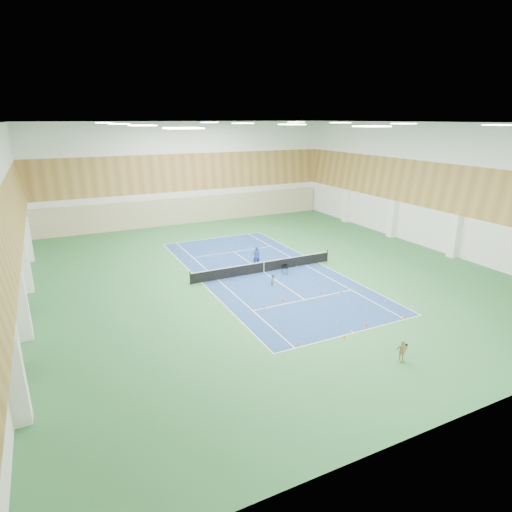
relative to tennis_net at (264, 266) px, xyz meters
The scene contains 22 objects.
ground 0.55m from the tennis_net, ahead, with size 40.00×40.00×0.00m, color #2C6636.
room_shell 5.45m from the tennis_net, ahead, with size 36.00×40.00×12.00m, color white, non-canonical shape.
wood_cladding 7.45m from the tennis_net, ahead, with size 36.00×40.00×8.00m, color #A67A3D, non-canonical shape.
ceiling_light_grid 11.37m from the tennis_net, ahead, with size 21.40×25.40×0.06m, color white, non-canonical shape.
court_surface 0.55m from the tennis_net, ahead, with size 10.97×23.77×0.01m, color navy.
tennis_balls_scatter 0.50m from the tennis_net, ahead, with size 10.57×22.77×0.07m, color #BCDD25, non-canonical shape.
tennis_net is the anchor object (origin of this frame).
back_curtain 19.78m from the tennis_net, 90.00° to the left, with size 35.40×0.16×3.20m, color #C6B793.
door_left_a 19.63m from the tennis_net, 155.94° to the right, with size 0.08×1.80×2.20m, color #593319.
door_left_b 17.93m from the tennis_net, behind, with size 0.08×1.80×2.20m, color #593319.
coach 1.72m from the tennis_net, 85.90° to the left, with size 0.66×0.43×1.81m, color #203D94.
child_court 3.12m from the tennis_net, 103.56° to the right, with size 0.47×0.37×0.97m, color #919199.
child_apron 15.52m from the tennis_net, 89.17° to the right, with size 0.73×0.30×1.25m, color tan.
ball_cart 1.78m from the tennis_net, 41.12° to the right, with size 0.47×0.47×0.82m, color black, non-canonical shape.
cone_svc_a 7.11m from the tennis_net, 116.91° to the right, with size 0.20×0.20×0.22m, color #F7550D.
cone_svc_b 6.15m from the tennis_net, 104.19° to the right, with size 0.21×0.21×0.24m, color red.
cone_svc_c 6.23m from the tennis_net, 74.46° to the right, with size 0.17×0.17×0.19m, color #E5530C.
cone_svc_d 7.19m from the tennis_net, 64.53° to the right, with size 0.18×0.18×0.19m, color #D8550B.
cone_base_a 12.23m from the tennis_net, 107.81° to the right, with size 0.18×0.18×0.20m, color orange.
cone_base_b 12.19m from the tennis_net, 94.30° to the right, with size 0.17×0.17×0.19m, color orange.
cone_base_c 11.62m from the tennis_net, 83.85° to the right, with size 0.22×0.22×0.24m, color #FF440D.
cone_base_d 12.49m from the tennis_net, 70.65° to the right, with size 0.21×0.21×0.23m, color #E95E0C.
Camera 1 is at (-15.44, -29.98, 12.31)m, focal length 30.00 mm.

